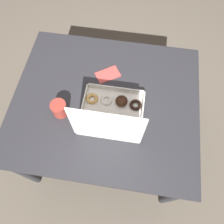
{
  "coord_description": "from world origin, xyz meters",
  "views": [
    {
      "loc": [
        -0.13,
        0.6,
        1.85
      ],
      "look_at": [
        -0.05,
        0.08,
        0.73
      ],
      "focal_mm": 35.0,
      "sensor_mm": 36.0,
      "label": 1
    }
  ],
  "objects": [
    {
      "name": "donut_box",
      "position": [
        -0.05,
        0.12,
        0.77
      ],
      "size": [
        0.35,
        0.32,
        0.33
      ],
      "color": "silver",
      "rests_on": "dining_table"
    },
    {
      "name": "dining_table",
      "position": [
        0.0,
        0.0,
        0.62
      ],
      "size": [
        1.11,
        0.95,
        0.71
      ],
      "color": "#2D2D33",
      "rests_on": "ground_plane"
    },
    {
      "name": "coffee_mug",
      "position": [
        0.24,
        0.11,
        0.76
      ],
      "size": [
        0.09,
        0.09,
        0.09
      ],
      "color": "#A3382D",
      "rests_on": "dining_table"
    },
    {
      "name": "ground_plane",
      "position": [
        0.0,
        0.0,
        0.0
      ],
      "size": [
        8.0,
        8.0,
        0.0
      ],
      "primitive_type": "plane",
      "color": "#6B6054"
    },
    {
      "name": "paper_napkin",
      "position": [
        0.01,
        -0.19,
        0.71
      ],
      "size": [
        0.17,
        0.16,
        0.01
      ],
      "color": "#CC4C47",
      "rests_on": "dining_table"
    }
  ]
}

